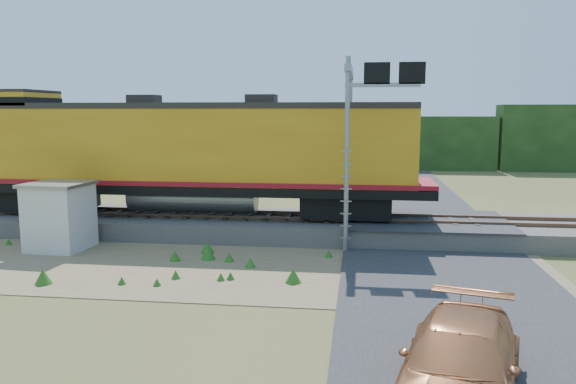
# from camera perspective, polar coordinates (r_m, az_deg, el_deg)

# --- Properties ---
(ground) EXTENTS (140.00, 140.00, 0.00)m
(ground) POSITION_cam_1_polar(r_m,az_deg,el_deg) (19.91, -4.85, -8.01)
(ground) COLOR #475123
(ground) RESTS_ON ground
(ballast) EXTENTS (70.00, 5.00, 0.80)m
(ballast) POSITION_cam_1_polar(r_m,az_deg,el_deg) (25.54, -2.02, -3.44)
(ballast) COLOR slate
(ballast) RESTS_ON ground
(rails) EXTENTS (70.00, 1.54, 0.16)m
(rails) POSITION_cam_1_polar(r_m,az_deg,el_deg) (25.45, -2.03, -2.38)
(rails) COLOR brown
(rails) RESTS_ON ballast
(dirt_shoulder) EXTENTS (26.00, 8.00, 0.03)m
(dirt_shoulder) POSITION_cam_1_polar(r_m,az_deg,el_deg) (20.87, -9.98, -7.31)
(dirt_shoulder) COLOR #8C7754
(dirt_shoulder) RESTS_ON ground
(road) EXTENTS (7.00, 66.00, 0.86)m
(road) POSITION_cam_1_polar(r_m,az_deg,el_deg) (20.38, 15.42, -7.64)
(road) COLOR #38383A
(road) RESTS_ON ground
(tree_line_north) EXTENTS (130.00, 3.00, 6.50)m
(tree_line_north) POSITION_cam_1_polar(r_m,az_deg,el_deg) (56.88, 3.24, 5.69)
(tree_line_north) COLOR #193212
(tree_line_north) RESTS_ON ground
(weed_clumps) EXTENTS (15.00, 6.20, 0.56)m
(weed_clumps) POSITION_cam_1_polar(r_m,az_deg,el_deg) (21.00, -14.24, -7.38)
(weed_clumps) COLOR #2D661D
(weed_clumps) RESTS_ON ground
(locomotive) EXTENTS (21.58, 3.29, 5.57)m
(locomotive) POSITION_cam_1_polar(r_m,az_deg,el_deg) (25.98, -10.42, 4.00)
(locomotive) COLOR black
(locomotive) RESTS_ON rails
(shed) EXTENTS (2.46, 2.46, 2.74)m
(shed) POSITION_cam_1_polar(r_m,az_deg,el_deg) (24.36, -22.19, -2.25)
(shed) COLOR silver
(shed) RESTS_ON ground
(signal_gantry) EXTENTS (3.02, 6.20, 7.63)m
(signal_gantry) POSITION_cam_1_polar(r_m,az_deg,el_deg) (24.00, 7.15, 8.46)
(signal_gantry) COLOR gray
(signal_gantry) RESTS_ON ground
(car) EXTENTS (3.47, 5.67, 1.53)m
(car) POSITION_cam_1_polar(r_m,az_deg,el_deg) (11.68, 17.05, -16.34)
(car) COLOR #B36F42
(car) RESTS_ON ground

